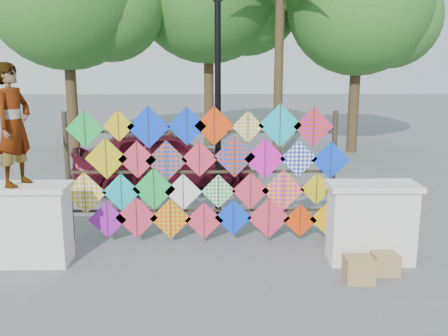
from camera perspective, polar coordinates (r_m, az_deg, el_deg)
The scene contains 10 objects.
ground at distance 8.27m, azimuth -2.72°, elevation -10.15°, with size 80.00×80.00×0.00m, color slate.
parapet_left at distance 8.39m, azimuth -21.68°, elevation -5.97°, with size 1.40×0.65×1.28m.
parapet_right at distance 8.22m, azimuth 16.47°, elevation -5.97°, with size 1.40×0.65×1.28m.
kite_rack at distance 8.59m, azimuth -2.17°, elevation -0.80°, with size 4.93×0.24×2.44m.
tree_east at distance 17.93m, azimuth 15.46°, elevation 17.70°, with size 5.40×4.80×7.42m.
vendor_woman at distance 8.08m, azimuth -22.91°, elevation 4.55°, with size 0.67×0.44×1.84m, color #99999E.
sedan at distance 12.43m, azimuth -7.01°, elevation 1.04°, with size 1.78×4.42×1.51m, color #4C0D19.
lamppost at distance 9.65m, azimuth -0.71°, elevation 9.53°, with size 0.28×0.28×4.46m.
cardboard_box_near at distance 7.62m, azimuth 15.14°, elevation -11.12°, with size 0.41×0.36×0.36m, color #A0854D.
cardboard_box_far at distance 7.99m, azimuth 17.91°, elevation -10.36°, with size 0.37×0.34×0.31m, color #A0854D.
Camera 1 is at (0.26, -7.64, 3.14)m, focal length 40.00 mm.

